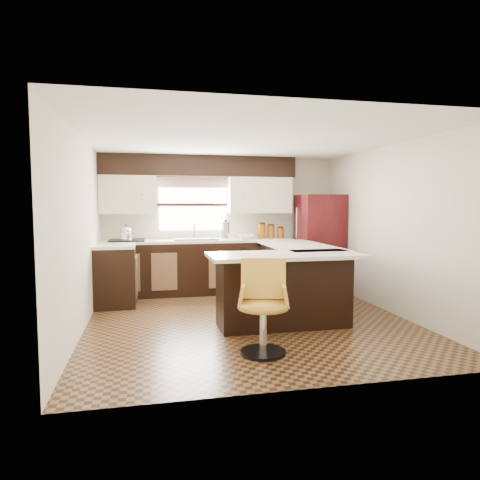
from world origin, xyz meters
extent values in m
plane|color=#49301A|center=(0.00, 0.00, 0.00)|extent=(4.40, 4.40, 0.00)
plane|color=silver|center=(0.00, 0.00, 2.40)|extent=(4.40, 4.40, 0.00)
plane|color=beige|center=(0.00, 2.20, 1.20)|extent=(4.40, 0.00, 4.40)
plane|color=beige|center=(0.00, -2.20, 1.20)|extent=(4.40, 0.00, 4.40)
plane|color=beige|center=(-2.10, 0.00, 1.20)|extent=(0.00, 4.40, 4.40)
plane|color=beige|center=(2.10, 0.00, 1.20)|extent=(0.00, 4.40, 4.40)
cube|color=black|center=(-0.45, 1.90, 0.45)|extent=(3.30, 0.60, 0.90)
cube|color=black|center=(-1.80, 1.25, 0.45)|extent=(0.60, 0.70, 0.90)
cube|color=silver|center=(-0.45, 1.90, 0.92)|extent=(3.30, 0.60, 0.04)
cube|color=silver|center=(-1.80, 1.25, 0.92)|extent=(0.60, 0.70, 0.04)
cube|color=black|center=(-0.40, 2.03, 2.22)|extent=(3.40, 0.35, 0.36)
cube|color=beige|center=(-1.62, 2.03, 1.72)|extent=(0.94, 0.35, 0.64)
cube|color=beige|center=(0.68, 2.03, 1.72)|extent=(1.14, 0.35, 0.64)
cube|color=white|center=(-0.50, 2.18, 1.55)|extent=(1.20, 0.02, 0.90)
cube|color=#D19B93|center=(-0.50, 2.14, 1.94)|extent=(1.30, 0.06, 0.18)
cube|color=#B2B2B7|center=(-0.50, 1.88, 0.96)|extent=(0.75, 0.45, 0.03)
cube|color=black|center=(0.55, 1.61, 0.43)|extent=(0.58, 0.03, 0.78)
cube|color=black|center=(-1.65, 1.88, 0.96)|extent=(0.58, 0.50, 0.02)
cube|color=black|center=(0.90, 0.62, 0.45)|extent=(0.60, 1.95, 0.90)
cube|color=black|center=(0.38, -0.35, 0.45)|extent=(1.65, 0.60, 0.90)
cube|color=silver|center=(0.95, 0.62, 0.92)|extent=(0.84, 1.95, 0.04)
cube|color=silver|center=(0.35, -0.44, 0.92)|extent=(1.89, 0.84, 0.04)
cube|color=#3C0A0D|center=(1.71, 1.68, 0.86)|extent=(0.74, 0.71, 1.73)
cylinder|color=silver|center=(0.03, 1.90, 1.10)|extent=(0.15, 0.15, 0.31)
imported|color=white|center=(0.40, 1.90, 0.98)|extent=(0.35, 0.35, 0.07)
cylinder|color=#7B3E0A|center=(0.70, 1.92, 1.07)|extent=(0.14, 0.14, 0.26)
cylinder|color=#7B3E0A|center=(0.87, 1.92, 1.06)|extent=(0.13, 0.13, 0.23)
cylinder|color=#7B3E0A|center=(1.05, 1.92, 1.04)|extent=(0.12, 0.12, 0.18)
camera|label=1|loc=(-1.30, -5.49, 1.56)|focal=32.00mm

